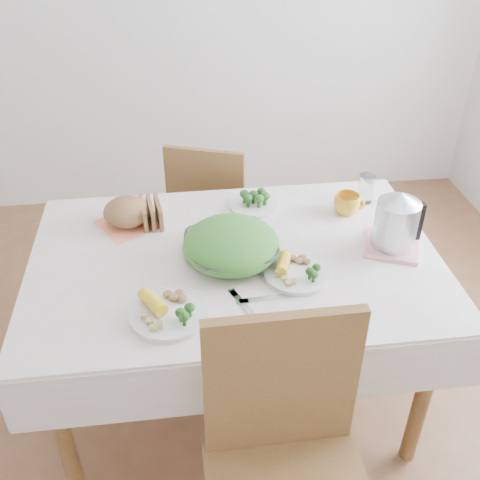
{
  "coord_description": "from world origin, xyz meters",
  "views": [
    {
      "loc": [
        -0.19,
        -1.65,
        1.99
      ],
      "look_at": [
        0.02,
        0.02,
        0.82
      ],
      "focal_mm": 42.0,
      "sensor_mm": 36.0,
      "label": 1
    }
  ],
  "objects": [
    {
      "name": "glass_tumbler",
      "position": [
        0.59,
        0.32,
        0.83
      ],
      "size": [
        0.07,
        0.07,
        0.12
      ],
      "primitive_type": "cylinder",
      "rotation": [
        0.0,
        0.0,
        -0.02
      ],
      "color": "white",
      "rests_on": "tablecloth"
    },
    {
      "name": "pink_tray",
      "position": [
        0.59,
        -0.02,
        0.77
      ],
      "size": [
        0.25,
        0.25,
        0.02
      ],
      "primitive_type": "cube",
      "rotation": [
        0.0,
        0.0,
        -0.38
      ],
      "color": "pink",
      "rests_on": "tablecloth"
    },
    {
      "name": "tablecloth",
      "position": [
        0.0,
        0.0,
        0.76
      ],
      "size": [
        1.5,
        1.0,
        0.01
      ],
      "primitive_type": "cube",
      "color": "white",
      "rests_on": "dining_table"
    },
    {
      "name": "dinner_plate_left",
      "position": [
        -0.25,
        -0.3,
        0.77
      ],
      "size": [
        0.3,
        0.3,
        0.02
      ],
      "primitive_type": "cylinder",
      "rotation": [
        0.0,
        0.0,
        0.19
      ],
      "color": "white",
      "rests_on": "tablecloth"
    },
    {
      "name": "napkin",
      "position": [
        -0.4,
        0.27,
        0.76
      ],
      "size": [
        0.28,
        0.28,
        0.0
      ],
      "primitive_type": "cube",
      "rotation": [
        0.0,
        0.0,
        0.53
      ],
      "color": "#FF8258",
      "rests_on": "tablecloth"
    },
    {
      "name": "knife",
      "position": [
        0.08,
        -0.25,
        0.76
      ],
      "size": [
        0.2,
        0.04,
        0.0
      ],
      "primitive_type": "cube",
      "rotation": [
        0.0,
        0.0,
        1.64
      ],
      "color": "silver",
      "rests_on": "tablecloth"
    },
    {
      "name": "broccoli_plate",
      "position": [
        0.12,
        0.34,
        0.77
      ],
      "size": [
        0.21,
        0.21,
        0.02
      ],
      "primitive_type": "cylinder",
      "rotation": [
        0.0,
        0.0,
        -0.03
      ],
      "color": "beige",
      "rests_on": "tablecloth"
    },
    {
      "name": "floor",
      "position": [
        0.0,
        0.0,
        0.0
      ],
      "size": [
        3.6,
        3.6,
        0.0
      ],
      "primitive_type": "plane",
      "color": "brown",
      "rests_on": "ground"
    },
    {
      "name": "dining_table",
      "position": [
        0.0,
        0.0,
        0.38
      ],
      "size": [
        1.4,
        0.9,
        0.75
      ],
      "primitive_type": "cube",
      "color": "brown",
      "rests_on": "floor"
    },
    {
      "name": "electric_kettle",
      "position": [
        0.59,
        -0.02,
        0.88
      ],
      "size": [
        0.19,
        0.19,
        0.22
      ],
      "primitive_type": "cylinder",
      "rotation": [
        0.0,
        0.0,
        -0.21
      ],
      "color": "#B2B5BA",
      "rests_on": "pink_tray"
    },
    {
      "name": "chair_far",
      "position": [
        -0.0,
        0.83,
        0.46
      ],
      "size": [
        0.51,
        0.51,
        0.88
      ],
      "primitive_type": "cube",
      "rotation": [
        0.0,
        0.0,
        2.79
      ],
      "color": "brown",
      "rests_on": "floor"
    },
    {
      "name": "bread_loaf",
      "position": [
        -0.4,
        0.27,
        0.82
      ],
      "size": [
        0.19,
        0.18,
        0.11
      ],
      "primitive_type": "ellipsoid",
      "rotation": [
        0.0,
        0.0,
        0.01
      ],
      "color": "brown",
      "rests_on": "napkin"
    },
    {
      "name": "fork_left",
      "position": [
        0.0,
        -0.29,
        0.76
      ],
      "size": [
        0.09,
        0.18,
        0.0
      ],
      "primitive_type": "cube",
      "rotation": [
        0.0,
        0.0,
        0.4
      ],
      "color": "silver",
      "rests_on": "tablecloth"
    },
    {
      "name": "salad_bowl",
      "position": [
        -0.02,
        -0.02,
        0.8
      ],
      "size": [
        0.38,
        0.38,
        0.08
      ],
      "primitive_type": "imported",
      "rotation": [
        0.0,
        0.0,
        0.17
      ],
      "color": "white",
      "rests_on": "tablecloth"
    },
    {
      "name": "yellow_mug",
      "position": [
        0.49,
        0.24,
        0.8
      ],
      "size": [
        0.14,
        0.14,
        0.09
      ],
      "primitive_type": "imported",
      "rotation": [
        0.0,
        0.0,
        -0.38
      ],
      "color": "gold",
      "rests_on": "tablecloth"
    },
    {
      "name": "fork_right",
      "position": [
        0.24,
        -0.16,
        0.76
      ],
      "size": [
        0.04,
        0.18,
        0.0
      ],
      "primitive_type": "cube",
      "rotation": [
        0.0,
        0.0,
        -0.12
      ],
      "color": "silver",
      "rests_on": "tablecloth"
    },
    {
      "name": "dinner_plate_right",
      "position": [
        0.2,
        -0.14,
        0.77
      ],
      "size": [
        0.33,
        0.33,
        0.02
      ],
      "primitive_type": "cylinder",
      "rotation": [
        0.0,
        0.0,
        -0.69
      ],
      "color": "white",
      "rests_on": "tablecloth"
    }
  ]
}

